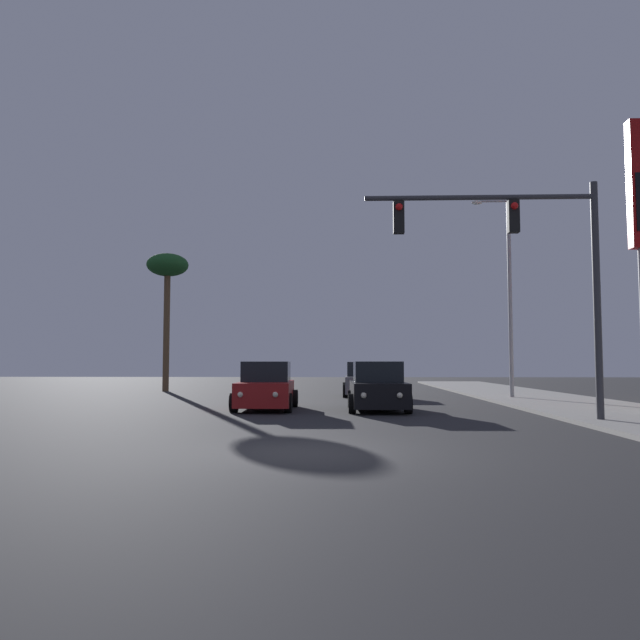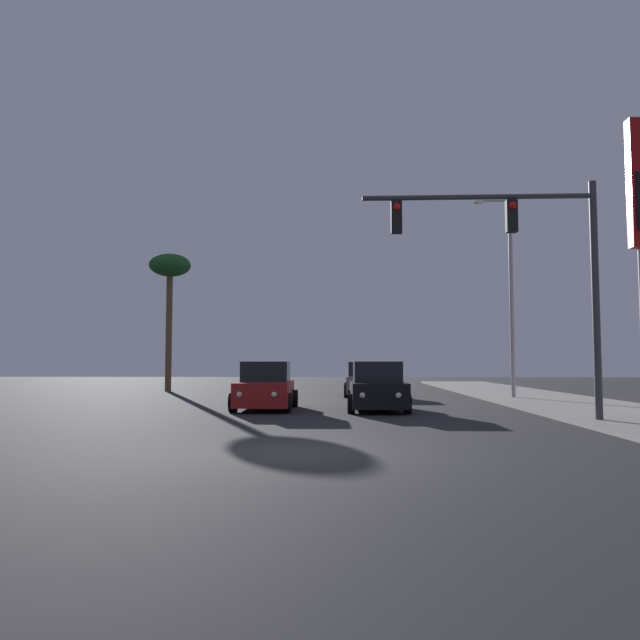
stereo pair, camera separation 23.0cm
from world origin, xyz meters
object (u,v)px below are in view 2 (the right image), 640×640
object	(u,v)px
traffic_light_mast	(528,252)
car_red	(266,388)
car_black	(377,388)
car_grey	(365,381)
street_lamp	(508,285)
palm_tree_mid	(170,272)

from	to	relation	value
traffic_light_mast	car_red	bearing A→B (deg)	148.77
car_black	car_grey	bearing A→B (deg)	-90.05
car_red	street_lamp	world-z (taller)	street_lamp
car_red	traffic_light_mast	world-z (taller)	traffic_light_mast
car_red	palm_tree_mid	xyz separation A→B (m)	(-7.48, 13.67, 6.16)
car_red	traffic_light_mast	bearing A→B (deg)	146.72
car_black	traffic_light_mast	distance (m)	7.13
street_lamp	palm_tree_mid	size ratio (longest dim) A/B	1.13
car_red	car_black	size ratio (longest dim) A/B	1.00
car_black	street_lamp	distance (m)	10.00
traffic_light_mast	street_lamp	world-z (taller)	street_lamp
car_black	traffic_light_mast	size ratio (longest dim) A/B	0.67
car_red	palm_tree_mid	bearing A→B (deg)	-63.37
car_red	traffic_light_mast	size ratio (longest dim) A/B	0.67
car_red	car_grey	distance (m)	9.57
car_grey	traffic_light_mast	size ratio (longest dim) A/B	0.66
car_black	palm_tree_mid	distance (m)	19.04
car_red	palm_tree_mid	size ratio (longest dim) A/B	0.54
car_red	traffic_light_mast	distance (m)	9.98
street_lamp	car_grey	bearing A→B (deg)	157.85
car_grey	palm_tree_mid	distance (m)	13.67
car_red	street_lamp	size ratio (longest dim) A/B	0.48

